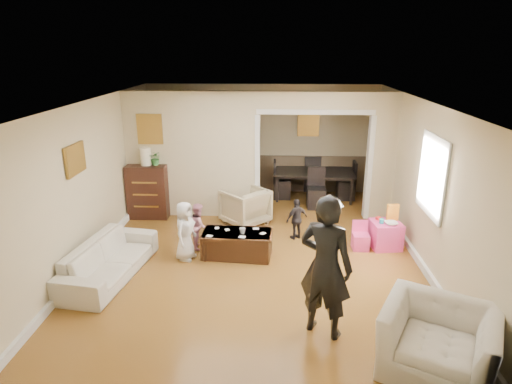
{
  "coord_description": "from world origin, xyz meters",
  "views": [
    {
      "loc": [
        0.31,
        -6.9,
        3.42
      ],
      "look_at": [
        0.0,
        0.2,
        1.05
      ],
      "focal_mm": 30.63,
      "sensor_mm": 36.0,
      "label": 1
    }
  ],
  "objects_px": {
    "dresser": "(149,191)",
    "dining_table": "(314,185)",
    "child_kneel_b": "(199,226)",
    "child_toddler": "(297,219)",
    "coffee_table": "(237,244)",
    "coffee_cup": "(242,231)",
    "adult_person": "(326,267)",
    "cyan_cup": "(382,221)",
    "armchair_back": "(245,206)",
    "armchair_front": "(438,341)",
    "sofa": "(109,259)",
    "child_kneel_a": "(185,231)",
    "play_table": "(385,235)",
    "table_lamp": "(146,156)"
  },
  "relations": [
    {
      "from": "child_kneel_a",
      "to": "child_toddler",
      "type": "xyz_separation_m",
      "value": [
        1.9,
        0.9,
        -0.11
      ]
    },
    {
      "from": "child_kneel_b",
      "to": "dresser",
      "type": "bearing_deg",
      "value": 27.4
    },
    {
      "from": "armchair_back",
      "to": "child_kneel_a",
      "type": "bearing_deg",
      "value": 16.3
    },
    {
      "from": "dresser",
      "to": "child_kneel_a",
      "type": "xyz_separation_m",
      "value": [
        1.15,
        -1.9,
        -0.06
      ]
    },
    {
      "from": "dresser",
      "to": "coffee_table",
      "type": "distance_m",
      "value": 2.68
    },
    {
      "from": "table_lamp",
      "to": "cyan_cup",
      "type": "relative_size",
      "value": 4.5
    },
    {
      "from": "child_kneel_a",
      "to": "child_toddler",
      "type": "bearing_deg",
      "value": -49.04
    },
    {
      "from": "child_kneel_a",
      "to": "sofa",
      "type": "bearing_deg",
      "value": 136.63
    },
    {
      "from": "coffee_table",
      "to": "play_table",
      "type": "xyz_separation_m",
      "value": [
        2.61,
        0.45,
        0.02
      ]
    },
    {
      "from": "adult_person",
      "to": "child_kneel_a",
      "type": "xyz_separation_m",
      "value": [
        -2.1,
        1.92,
        -0.41
      ]
    },
    {
      "from": "table_lamp",
      "to": "adult_person",
      "type": "bearing_deg",
      "value": -49.65
    },
    {
      "from": "adult_person",
      "to": "child_kneel_a",
      "type": "bearing_deg",
      "value": -14.05
    },
    {
      "from": "play_table",
      "to": "adult_person",
      "type": "relative_size",
      "value": 0.27
    },
    {
      "from": "sofa",
      "to": "armchair_front",
      "type": "distance_m",
      "value": 4.75
    },
    {
      "from": "coffee_cup",
      "to": "adult_person",
      "type": "relative_size",
      "value": 0.06
    },
    {
      "from": "coffee_cup",
      "to": "child_kneel_a",
      "type": "height_order",
      "value": "child_kneel_a"
    },
    {
      "from": "cyan_cup",
      "to": "adult_person",
      "type": "xyz_separation_m",
      "value": [
        -1.26,
        -2.47,
        0.4
      ]
    },
    {
      "from": "armchair_back",
      "to": "armchair_front",
      "type": "xyz_separation_m",
      "value": [
        2.38,
        -4.15,
        0.01
      ]
    },
    {
      "from": "sofa",
      "to": "child_kneel_b",
      "type": "xyz_separation_m",
      "value": [
        1.22,
        1.09,
        0.13
      ]
    },
    {
      "from": "sofa",
      "to": "dining_table",
      "type": "height_order",
      "value": "dining_table"
    },
    {
      "from": "dresser",
      "to": "play_table",
      "type": "relative_size",
      "value": 2.26
    },
    {
      "from": "child_kneel_a",
      "to": "child_toddler",
      "type": "relative_size",
      "value": 1.29
    },
    {
      "from": "armchair_front",
      "to": "cyan_cup",
      "type": "distance_m",
      "value": 3.11
    },
    {
      "from": "dresser",
      "to": "cyan_cup",
      "type": "bearing_deg",
      "value": -16.63
    },
    {
      "from": "coffee_cup",
      "to": "child_toddler",
      "type": "xyz_separation_m",
      "value": [
        0.95,
        0.8,
        -0.09
      ]
    },
    {
      "from": "table_lamp",
      "to": "child_toddler",
      "type": "xyz_separation_m",
      "value": [
        3.05,
        -1.0,
        -0.91
      ]
    },
    {
      "from": "child_kneel_b",
      "to": "child_toddler",
      "type": "bearing_deg",
      "value": -89.96
    },
    {
      "from": "armchair_front",
      "to": "coffee_cup",
      "type": "height_order",
      "value": "armchair_front"
    },
    {
      "from": "play_table",
      "to": "cyan_cup",
      "type": "height_order",
      "value": "cyan_cup"
    },
    {
      "from": "coffee_cup",
      "to": "armchair_front",
      "type": "bearing_deg",
      "value": -48.78
    },
    {
      "from": "table_lamp",
      "to": "adult_person",
      "type": "relative_size",
      "value": 0.2
    },
    {
      "from": "child_toddler",
      "to": "child_kneel_b",
      "type": "bearing_deg",
      "value": -19.96
    },
    {
      "from": "sofa",
      "to": "play_table",
      "type": "distance_m",
      "value": 4.7
    },
    {
      "from": "adult_person",
      "to": "sofa",
      "type": "bearing_deg",
      "value": 6.46
    },
    {
      "from": "sofa",
      "to": "armchair_front",
      "type": "relative_size",
      "value": 1.7
    },
    {
      "from": "sofa",
      "to": "armchair_back",
      "type": "xyz_separation_m",
      "value": [
        1.97,
        2.23,
        0.08
      ]
    },
    {
      "from": "dresser",
      "to": "child_toddler",
      "type": "height_order",
      "value": "dresser"
    },
    {
      "from": "dresser",
      "to": "dining_table",
      "type": "distance_m",
      "value": 3.8
    },
    {
      "from": "cyan_cup",
      "to": "adult_person",
      "type": "distance_m",
      "value": 2.81
    },
    {
      "from": "adult_person",
      "to": "armchair_back",
      "type": "bearing_deg",
      "value": -42.65
    },
    {
      "from": "coffee_cup",
      "to": "child_kneel_b",
      "type": "bearing_deg",
      "value": 156.37
    },
    {
      "from": "sofa",
      "to": "coffee_table",
      "type": "height_order",
      "value": "sofa"
    },
    {
      "from": "armchair_back",
      "to": "coffee_table",
      "type": "xyz_separation_m",
      "value": [
        -0.04,
        -1.44,
        -0.15
      ]
    },
    {
      "from": "sofa",
      "to": "child_kneel_a",
      "type": "height_order",
      "value": "child_kneel_a"
    },
    {
      "from": "play_table",
      "to": "armchair_front",
      "type": "bearing_deg",
      "value": -93.4
    },
    {
      "from": "coffee_table",
      "to": "armchair_back",
      "type": "bearing_deg",
      "value": 88.24
    },
    {
      "from": "sofa",
      "to": "dining_table",
      "type": "relative_size",
      "value": 1.06
    },
    {
      "from": "coffee_table",
      "to": "cyan_cup",
      "type": "bearing_deg",
      "value": 9.09
    },
    {
      "from": "dining_table",
      "to": "child_toddler",
      "type": "relative_size",
      "value": 2.37
    },
    {
      "from": "dining_table",
      "to": "child_kneel_b",
      "type": "bearing_deg",
      "value": -124.61
    }
  ]
}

